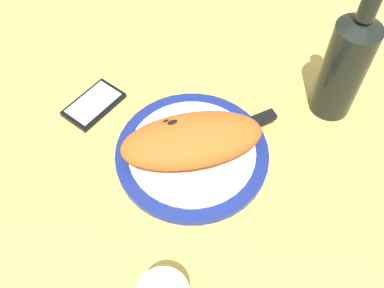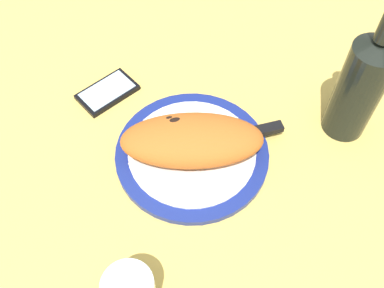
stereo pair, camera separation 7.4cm
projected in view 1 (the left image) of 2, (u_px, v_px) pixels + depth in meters
ground_plane at (192, 160)px, 78.11cm from camera, size 150.00×150.00×3.00cm
plate at (192, 153)px, 76.25cm from camera, size 27.47×27.47×1.61cm
calzone at (190, 140)px, 72.97cm from camera, size 26.89×17.81×6.31cm
fork at (187, 175)px, 72.48cm from camera, size 15.85×2.33×0.40cm
knife at (236, 129)px, 77.60cm from camera, size 21.30×13.77×1.20cm
smartphone at (94, 104)px, 82.97cm from camera, size 11.84×13.23×1.16cm
wine_bottle at (346, 64)px, 74.23cm from camera, size 7.85×7.85×28.68cm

